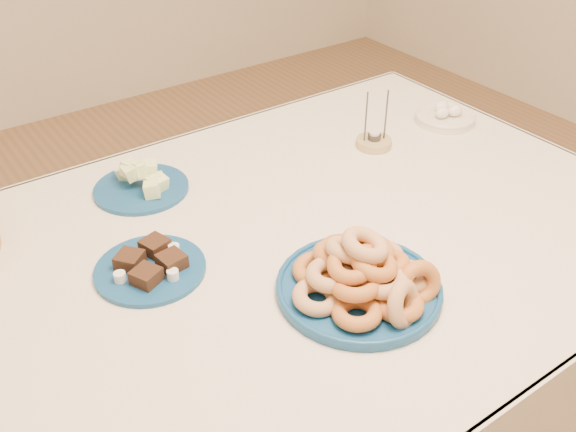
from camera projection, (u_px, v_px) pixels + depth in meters
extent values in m
cylinder|color=brown|center=(380.00, 206.00, 2.15)|extent=(0.06, 0.06, 0.72)
cube|color=silver|center=(274.00, 248.00, 1.33)|extent=(1.70, 1.10, 0.02)
cube|color=silver|center=(163.00, 188.00, 1.78)|extent=(1.70, 0.01, 0.28)
cube|color=silver|center=(522.00, 179.00, 1.81)|extent=(0.01, 1.10, 0.28)
cylinder|color=navy|center=(359.00, 289.00, 1.20)|extent=(0.37, 0.37, 0.02)
torus|color=navy|center=(359.00, 285.00, 1.20)|extent=(0.37, 0.37, 0.01)
torus|color=#B07449|center=(381.00, 255.00, 1.25)|extent=(0.13, 0.13, 0.03)
torus|color=#9D5323|center=(341.00, 251.00, 1.26)|extent=(0.10, 0.10, 0.03)
torus|color=#9D5323|center=(316.00, 269.00, 1.21)|extent=(0.11, 0.11, 0.04)
torus|color=#B07449|center=(317.00, 297.00, 1.15)|extent=(0.12, 0.12, 0.04)
torus|color=#9D5323|center=(357.00, 313.00, 1.12)|extent=(0.11, 0.11, 0.03)
torus|color=#9D5323|center=(399.00, 304.00, 1.13)|extent=(0.12, 0.12, 0.03)
torus|color=#B07449|center=(407.00, 277.00, 1.20)|extent=(0.11, 0.11, 0.03)
torus|color=#B07449|center=(364.00, 251.00, 1.22)|extent=(0.13, 0.13, 0.05)
torus|color=#9D5323|center=(336.00, 255.00, 1.21)|extent=(0.11, 0.10, 0.05)
torus|color=#B07449|center=(330.00, 274.00, 1.16)|extent=(0.12, 0.12, 0.03)
torus|color=#9D5323|center=(356.00, 287.00, 1.13)|extent=(0.11, 0.12, 0.05)
torus|color=#B07449|center=(384.00, 281.00, 1.14)|extent=(0.12, 0.12, 0.03)
torus|color=#9D5323|center=(386.00, 263.00, 1.19)|extent=(0.10, 0.10, 0.04)
torus|color=#9D5323|center=(370.00, 250.00, 1.18)|extent=(0.13, 0.13, 0.04)
torus|color=#B07449|center=(349.00, 250.00, 1.17)|extent=(0.11, 0.11, 0.06)
torus|color=#9D5323|center=(352.00, 264.00, 1.14)|extent=(0.12, 0.12, 0.05)
torus|color=#9D5323|center=(374.00, 263.00, 1.14)|extent=(0.13, 0.13, 0.05)
torus|color=#B07449|center=(365.00, 245.00, 1.15)|extent=(0.13, 0.13, 0.05)
torus|color=#B07449|center=(403.00, 304.00, 1.11)|extent=(0.10, 0.09, 0.09)
torus|color=#9D5323|center=(419.00, 284.00, 1.16)|extent=(0.10, 0.08, 0.09)
cylinder|color=navy|center=(141.00, 188.00, 1.50)|extent=(0.25, 0.25, 0.01)
cube|color=#D3ED95|center=(138.00, 170.00, 1.48)|extent=(0.05, 0.05, 0.05)
cube|color=#D3ED95|center=(131.00, 172.00, 1.47)|extent=(0.04, 0.04, 0.04)
cube|color=#D3ED95|center=(150.00, 169.00, 1.48)|extent=(0.05, 0.05, 0.04)
cube|color=#D3ED95|center=(152.00, 190.00, 1.45)|extent=(0.05, 0.05, 0.04)
cube|color=#D3ED95|center=(159.00, 183.00, 1.48)|extent=(0.04, 0.05, 0.04)
cube|color=#D3ED95|center=(130.00, 169.00, 1.48)|extent=(0.05, 0.05, 0.04)
cube|color=#D3ED95|center=(153.00, 183.00, 1.48)|extent=(0.04, 0.04, 0.04)
cube|color=#D3ED95|center=(126.00, 172.00, 1.52)|extent=(0.05, 0.05, 0.04)
cube|color=#D3ED95|center=(156.00, 181.00, 1.48)|extent=(0.05, 0.05, 0.04)
cube|color=#D3ED95|center=(140.00, 171.00, 1.47)|extent=(0.05, 0.05, 0.04)
cylinder|color=navy|center=(150.00, 269.00, 1.25)|extent=(0.28, 0.28, 0.01)
cube|color=black|center=(146.00, 276.00, 1.21)|extent=(0.06, 0.06, 0.03)
cube|color=black|center=(172.00, 261.00, 1.25)|extent=(0.05, 0.05, 0.03)
cube|color=black|center=(130.00, 260.00, 1.25)|extent=(0.07, 0.07, 0.03)
cube|color=black|center=(155.00, 246.00, 1.29)|extent=(0.06, 0.06, 0.03)
cylinder|color=white|center=(120.00, 277.00, 1.21)|extent=(0.03, 0.03, 0.02)
cylinder|color=white|center=(173.00, 275.00, 1.22)|extent=(0.03, 0.03, 0.02)
cylinder|color=white|center=(174.00, 249.00, 1.28)|extent=(0.03, 0.03, 0.02)
cylinder|color=tan|center=(374.00, 143.00, 1.67)|extent=(0.12, 0.12, 0.02)
cylinder|color=#3D3D41|center=(374.00, 137.00, 1.66)|extent=(0.04, 0.04, 0.01)
cylinder|color=silver|center=(375.00, 133.00, 1.66)|extent=(0.04, 0.04, 0.01)
cylinder|color=#3D3D41|center=(366.00, 117.00, 1.63)|extent=(0.01, 0.01, 0.13)
cylinder|color=#3D3D41|center=(386.00, 115.00, 1.64)|extent=(0.01, 0.01, 0.13)
cylinder|color=silver|center=(445.00, 119.00, 1.79)|extent=(0.17, 0.17, 0.02)
torus|color=silver|center=(445.00, 115.00, 1.79)|extent=(0.18, 0.18, 0.01)
ellipsoid|color=white|center=(442.00, 112.00, 1.76)|extent=(0.04, 0.04, 0.03)
ellipsoid|color=white|center=(455.00, 110.00, 1.77)|extent=(0.04, 0.04, 0.03)
ellipsoid|color=white|center=(442.00, 106.00, 1.80)|extent=(0.04, 0.04, 0.03)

